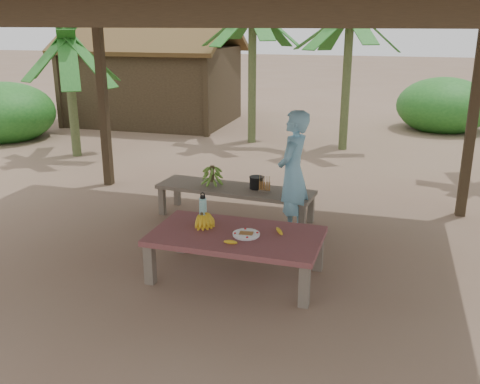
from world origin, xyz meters
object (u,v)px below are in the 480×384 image
(plate, at_px, (246,235))
(water_flask, at_px, (203,207))
(work_table, at_px, (236,239))
(bench, at_px, (235,192))
(ripe_banana_bunch, at_px, (202,219))
(cooking_pot, at_px, (257,183))
(woman, at_px, (293,173))

(plate, bearing_deg, water_flask, 148.05)
(work_table, relative_size, plate, 6.34)
(water_flask, bearing_deg, bench, 91.08)
(bench, xyz_separation_m, ripe_banana_bunch, (0.10, -1.62, 0.19))
(plate, bearing_deg, ripe_banana_bunch, 165.00)
(water_flask, relative_size, cooking_pot, 1.63)
(ripe_banana_bunch, xyz_separation_m, plate, (0.54, -0.15, -0.07))
(bench, bearing_deg, plate, -64.53)
(plate, distance_m, water_flask, 0.73)
(plate, xyz_separation_m, cooking_pot, (-0.35, 1.81, 0.01))
(work_table, distance_m, woman, 1.50)
(bench, bearing_deg, work_table, -67.69)
(ripe_banana_bunch, distance_m, water_flask, 0.25)
(work_table, height_order, water_flask, water_flask)
(plate, height_order, water_flask, water_flask)
(ripe_banana_bunch, relative_size, plate, 0.97)
(water_flask, bearing_deg, woman, 52.24)
(ripe_banana_bunch, bearing_deg, work_table, -13.95)
(work_table, relative_size, water_flask, 5.85)
(plate, height_order, woman, woman)
(water_flask, bearing_deg, ripe_banana_bunch, -73.44)
(ripe_banana_bunch, distance_m, woman, 1.53)
(bench, distance_m, woman, 1.00)
(plate, bearing_deg, work_table, 161.37)
(work_table, height_order, ripe_banana_bunch, ripe_banana_bunch)
(work_table, xyz_separation_m, ripe_banana_bunch, (-0.42, 0.11, 0.15))
(bench, bearing_deg, ripe_banana_bunch, -81.09)
(cooking_pot, bearing_deg, work_table, -82.74)
(water_flask, xyz_separation_m, woman, (0.83, 1.07, 0.18))
(plate, relative_size, woman, 0.18)
(ripe_banana_bunch, relative_size, cooking_pot, 1.46)
(bench, distance_m, plate, 1.88)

